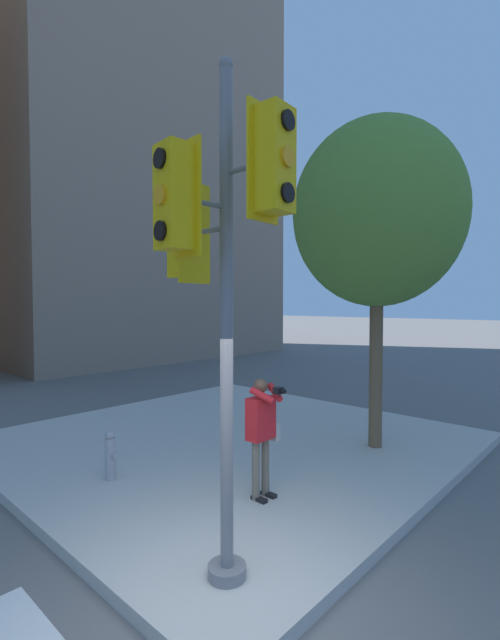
{
  "coord_description": "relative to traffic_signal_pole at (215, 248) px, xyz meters",
  "views": [
    {
      "loc": [
        -2.49,
        -2.57,
        2.83
      ],
      "look_at": [
        1.41,
        1.01,
        2.63
      ],
      "focal_mm": 24.0,
      "sensor_mm": 36.0,
      "label": 1
    }
  ],
  "objects": [
    {
      "name": "fire_hydrant",
      "position": [
        0.56,
        2.97,
        -2.82
      ],
      "size": [
        0.16,
        0.22,
        0.75
      ],
      "color": "#99999E",
      "rests_on": "sidewalk_corner"
    },
    {
      "name": "building_right",
      "position": [
        10.63,
        18.17,
        7.9
      ],
      "size": [
        14.8,
        9.94,
        22.47
      ],
      "color": "gray",
      "rests_on": "ground_plane"
    },
    {
      "name": "ground_plane",
      "position": [
        -0.23,
        -0.37,
        -3.35
      ],
      "size": [
        160.0,
        160.0,
        0.0
      ],
      "primitive_type": "plane",
      "color": "slate"
    },
    {
      "name": "street_tree",
      "position": [
        4.7,
        0.7,
        1.13
      ],
      "size": [
        3.11,
        3.11,
        6.04
      ],
      "color": "brown",
      "rests_on": "sidewalk_corner"
    },
    {
      "name": "person_photographer",
      "position": [
        1.67,
        0.87,
        -2.21
      ],
      "size": [
        0.58,
        0.54,
        1.65
      ],
      "color": "black",
      "rests_on": "sidewalk_corner"
    },
    {
      "name": "sidewalk_corner",
      "position": [
        3.27,
        3.13,
        -3.27
      ],
      "size": [
        8.0,
        8.0,
        0.16
      ],
      "color": "#BCB7AD",
      "rests_on": "ground_plane"
    },
    {
      "name": "traffic_signal_pole",
      "position": [
        0.0,
        0.0,
        0.0
      ],
      "size": [
        0.96,
        1.46,
        4.98
      ],
      "color": "slate",
      "rests_on": "sidewalk_corner"
    }
  ]
}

